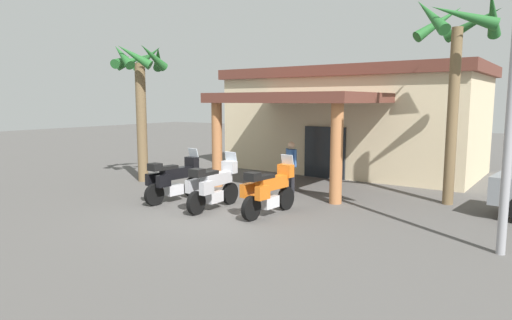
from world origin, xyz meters
name	(u,v)px	position (x,y,z in m)	size (l,w,h in m)	color
ground_plane	(211,215)	(0.00, 0.00, 0.00)	(80.00, 80.00, 0.00)	#514F4C
motel_building	(352,119)	(0.07, 9.84, 2.33)	(11.16, 10.28, 4.56)	beige
motorcycle_black	(173,179)	(-2.07, 0.66, 0.70)	(0.74, 2.21, 1.61)	black
motorcycle_silver	(213,186)	(-0.37, 0.56, 0.70)	(0.70, 2.21, 1.61)	black
motorcycle_orange	(269,190)	(1.32, 0.89, 0.70)	(0.74, 2.21, 1.61)	black
pedestrian	(291,163)	(0.32, 3.90, 1.02)	(0.50, 0.32, 1.76)	black
palm_tree_roadside	(140,82)	(-5.61, 2.58, 3.87)	(2.19, 2.21, 5.37)	brown
palm_tree_near_portico	(457,50)	(5.18, 5.07, 4.61)	(2.55, 2.68, 6.25)	brown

